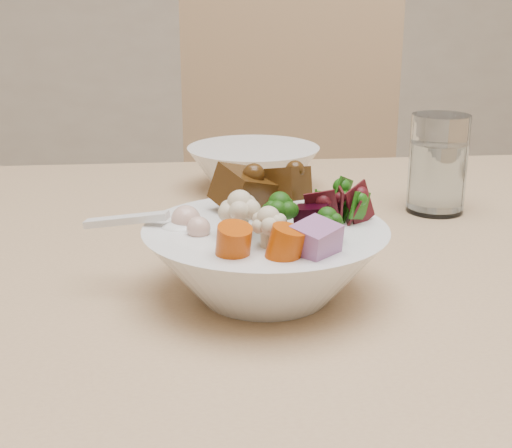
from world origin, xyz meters
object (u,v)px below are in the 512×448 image
Objects in this scene: dining_table at (487,309)px; chair_far at (278,215)px; water_glass at (437,168)px; side_bowl at (253,169)px; food_bowl at (267,256)px.

chair_far is at bearing 102.38° from dining_table.
side_bowl is at bearing 148.37° from water_glass.
side_bowl is (0.03, 0.34, -0.01)m from food_bowl.
water_glass is 0.24m from side_bowl.
chair_far is 4.59× the size of food_bowl.
dining_table is at bearing 20.31° from food_bowl.
chair_far reaches higher than water_glass.
food_bowl is 0.34m from side_bowl.
water_glass is at bearing 99.27° from dining_table.
side_bowl reaches higher than dining_table.
side_bowl is at bearing 132.85° from dining_table.
food_bowl is 1.79× the size of water_glass.
chair_far is 0.77m from food_bowl.
dining_table is 0.18m from water_glass.
water_glass is (0.23, 0.22, 0.02)m from food_bowl.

